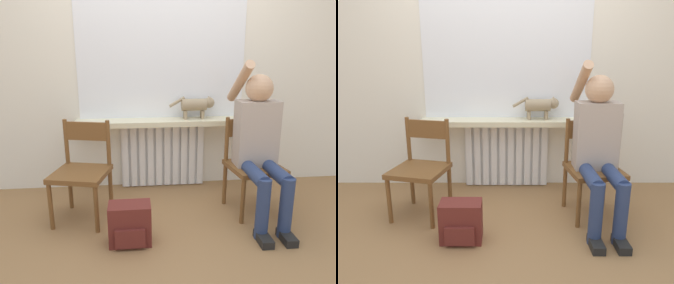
{
  "view_description": "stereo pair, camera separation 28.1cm",
  "coord_description": "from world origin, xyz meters",
  "views": [
    {
      "loc": [
        -0.29,
        -2.06,
        1.36
      ],
      "look_at": [
        0.0,
        0.64,
        0.61
      ],
      "focal_mm": 35.0,
      "sensor_mm": 36.0,
      "label": 1
    },
    {
      "loc": [
        -0.01,
        -2.08,
        1.36
      ],
      "look_at": [
        0.0,
        0.64,
        0.61
      ],
      "focal_mm": 35.0,
      "sensor_mm": 36.0,
      "label": 2
    }
  ],
  "objects": [
    {
      "name": "ground_plane",
      "position": [
        0.0,
        0.0,
        0.0
      ],
      "size": [
        12.0,
        12.0,
        0.0
      ],
      "primitive_type": "plane",
      "color": "olive"
    },
    {
      "name": "wall_with_window",
      "position": [
        0.0,
        1.23,
        1.35
      ],
      "size": [
        7.0,
        0.06,
        2.7
      ],
      "color": "white",
      "rests_on": "ground_plane"
    },
    {
      "name": "radiator",
      "position": [
        -0.0,
        1.15,
        0.33
      ],
      "size": [
        0.85,
        0.08,
        0.67
      ],
      "color": "white",
      "rests_on": "ground_plane"
    },
    {
      "name": "windowsill",
      "position": [
        0.0,
        1.07,
        0.69
      ],
      "size": [
        1.7,
        0.26,
        0.05
      ],
      "color": "beige",
      "rests_on": "radiator"
    },
    {
      "name": "window_glass",
      "position": [
        0.0,
        1.2,
        1.34
      ],
      "size": [
        1.63,
        0.01,
        1.24
      ],
      "color": "white",
      "rests_on": "windowsill"
    },
    {
      "name": "chair_left",
      "position": [
        -0.72,
        0.52,
        0.43
      ],
      "size": [
        0.51,
        0.51,
        0.81
      ],
      "rotation": [
        0.0,
        0.0,
        -0.23
      ],
      "color": "brown",
      "rests_on": "ground_plane"
    },
    {
      "name": "chair_right",
      "position": [
        0.72,
        0.52,
        0.43
      ],
      "size": [
        0.47,
        0.47,
        0.81
      ],
      "rotation": [
        0.0,
        0.0,
        0.13
      ],
      "color": "brown",
      "rests_on": "ground_plane"
    },
    {
      "name": "person",
      "position": [
        0.73,
        0.41,
        0.66
      ],
      "size": [
        0.36,
        1.01,
        1.3
      ],
      "color": "navy",
      "rests_on": "ground_plane"
    },
    {
      "name": "cat",
      "position": [
        0.34,
        1.09,
        0.86
      ],
      "size": [
        0.45,
        0.12,
        0.22
      ],
      "color": "#9E896B",
      "rests_on": "windowsill"
    },
    {
      "name": "backpack",
      "position": [
        -0.34,
        0.09,
        0.15
      ],
      "size": [
        0.31,
        0.21,
        0.31
      ],
      "color": "maroon",
      "rests_on": "ground_plane"
    }
  ]
}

